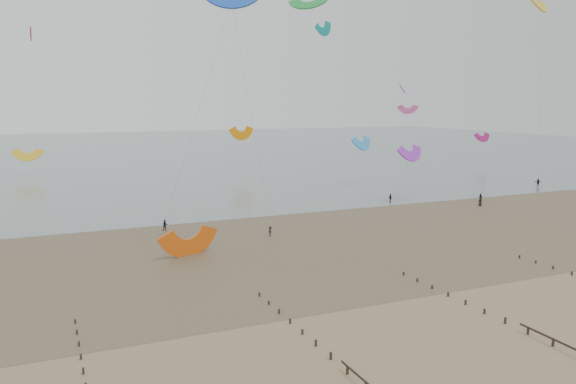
# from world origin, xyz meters

# --- Properties ---
(ground) EXTENTS (500.00, 500.00, 0.00)m
(ground) POSITION_xyz_m (0.00, 0.00, 0.00)
(ground) COLOR brown
(ground) RESTS_ON ground
(sea_and_shore) EXTENTS (500.00, 665.00, 0.03)m
(sea_and_shore) POSITION_xyz_m (-4.08, 34.40, 0.01)
(sea_and_shore) COLOR #475654
(sea_and_shore) RESTS_ON ground
(kitesurfers) EXTENTS (150.10, 22.53, 1.83)m
(kitesurfers) POSITION_xyz_m (24.02, 48.90, 0.87)
(kitesurfers) COLOR black
(kitesurfers) RESTS_ON ground
(grounded_kite) EXTENTS (8.83, 7.79, 4.07)m
(grounded_kite) POSITION_xyz_m (-16.81, 30.62, 0.00)
(grounded_kite) COLOR #DB540D
(grounded_kite) RESTS_ON ground
(kites_airborne) EXTENTS (217.50, 118.77, 39.13)m
(kites_airborne) POSITION_xyz_m (-10.13, 84.26, 20.69)
(kites_airborne) COLOR #0CAAA7
(kites_airborne) RESTS_ON ground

